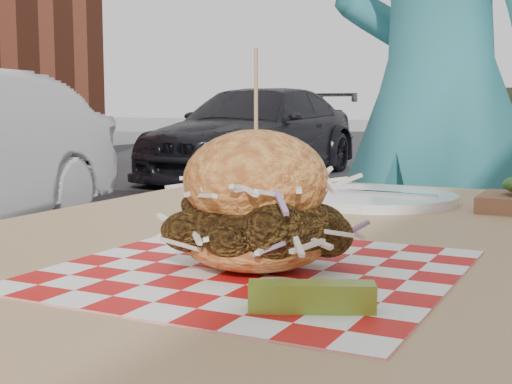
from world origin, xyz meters
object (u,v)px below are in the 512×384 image
Objects in this scene: diner at (436,97)px; patio_chair at (445,242)px; sandwich at (256,209)px; patio_table at (286,300)px; car_dark at (256,133)px.

diner reaches higher than patio_chair.
diner is 9.01× the size of sandwich.
patio_table is 5.83× the size of sandwich.
sandwich reaches higher than patio_chair.
car_dark is at bearing 116.74° from sandwich.
patio_chair is (3.60, -6.05, -0.00)m from car_dark.
patio_chair reaches higher than patio_table.
patio_chair is at bearing 93.63° from sandwich.
car_dark is 7.04m from patio_chair.
patio_table is (3.63, -7.13, 0.11)m from car_dark.
sandwich is (0.08, -1.25, 0.26)m from patio_chair.
patio_table is at bearing -62.75° from car_dark.
diner is 0.38m from patio_chair.
diner is 1.95× the size of patio_chair.
diner is at bearing -59.13° from car_dark.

